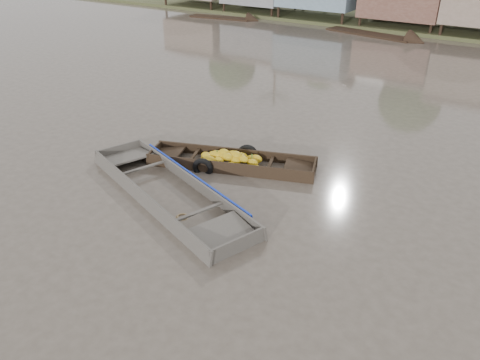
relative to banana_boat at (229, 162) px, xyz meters
The scene contains 3 objects.
ground 3.36m from the banana_boat, 66.34° to the right, with size 120.00×120.00×0.00m, color #50473D.
banana_boat is the anchor object (origin of this frame).
viewer_boat 2.58m from the banana_boat, 97.21° to the right, with size 7.03×3.91×0.55m.
Camera 1 is at (6.53, -8.05, 6.88)m, focal length 35.00 mm.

